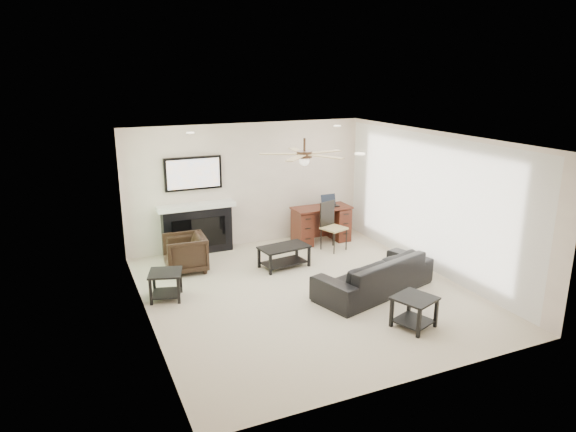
# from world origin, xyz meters

# --- Properties ---
(room_shell) EXTENTS (5.50, 5.54, 2.52)m
(room_shell) POSITION_xyz_m (0.19, 0.08, 1.68)
(room_shell) COLOR beige
(room_shell) RESTS_ON ground
(sofa) EXTENTS (2.25, 1.38, 0.62)m
(sofa) POSITION_xyz_m (1.02, -0.42, 0.31)
(sofa) COLOR black
(sofa) RESTS_ON ground
(armchair) EXTENTS (0.77, 0.75, 0.67)m
(armchair) POSITION_xyz_m (-1.58, 1.73, 0.33)
(armchair) COLOR black
(armchair) RESTS_ON ground
(coffee_table) EXTENTS (0.96, 0.62, 0.40)m
(coffee_table) POSITION_xyz_m (0.12, 1.18, 0.20)
(coffee_table) COLOR black
(coffee_table) RESTS_ON ground
(end_table_near) EXTENTS (0.67, 0.67, 0.45)m
(end_table_near) POSITION_xyz_m (0.87, -1.67, 0.23)
(end_table_near) COLOR black
(end_table_near) RESTS_ON ground
(end_table_left) EXTENTS (0.62, 0.62, 0.45)m
(end_table_left) POSITION_xyz_m (-2.13, 0.68, 0.23)
(end_table_left) COLOR black
(end_table_left) RESTS_ON ground
(fireplace_unit) EXTENTS (1.52, 0.34, 1.91)m
(fireplace_unit) POSITION_xyz_m (-1.13, 2.58, 0.95)
(fireplace_unit) COLOR black
(fireplace_unit) RESTS_ON ground
(desk) EXTENTS (1.22, 0.56, 0.76)m
(desk) POSITION_xyz_m (1.42, 2.20, 0.38)
(desk) COLOR #401710
(desk) RESTS_ON ground
(desk_chair) EXTENTS (0.54, 0.55, 0.97)m
(desk_chair) POSITION_xyz_m (1.42, 1.65, 0.48)
(desk_chair) COLOR black
(desk_chair) RESTS_ON ground
(laptop) EXTENTS (0.33, 0.24, 0.23)m
(laptop) POSITION_xyz_m (1.62, 2.18, 0.88)
(laptop) COLOR black
(laptop) RESTS_ON desk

